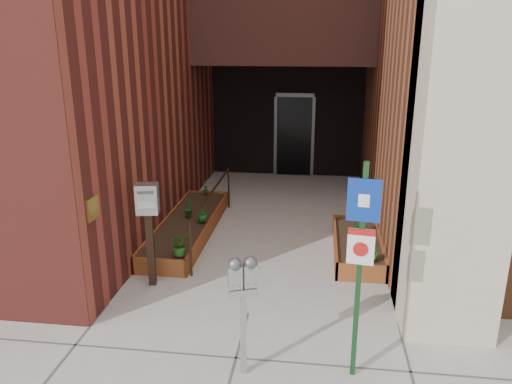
% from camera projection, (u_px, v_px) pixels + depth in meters
% --- Properties ---
extents(ground, '(80.00, 80.00, 0.00)m').
position_uv_depth(ground, '(248.00, 313.00, 6.81)').
color(ground, '#9E9991').
rests_on(ground, ground).
extents(planter_left, '(0.90, 3.60, 0.30)m').
position_uv_depth(planter_left, '(188.00, 227.00, 9.52)').
color(planter_left, brown).
rests_on(planter_left, ground).
extents(planter_right, '(0.80, 2.20, 0.30)m').
position_uv_depth(planter_right, '(357.00, 246.00, 8.66)').
color(planter_right, brown).
rests_on(planter_right, ground).
extents(handrail, '(0.04, 3.34, 0.90)m').
position_uv_depth(handrail, '(212.00, 198.00, 9.22)').
color(handrail, black).
rests_on(handrail, ground).
extents(parking_meter, '(0.33, 0.21, 1.42)m').
position_uv_depth(parking_meter, '(243.00, 285.00, 5.29)').
color(parking_meter, '#979799').
rests_on(parking_meter, ground).
extents(sign_post, '(0.33, 0.10, 2.45)m').
position_uv_depth(sign_post, '(361.00, 251.00, 5.14)').
color(sign_post, '#143718').
rests_on(sign_post, ground).
extents(payment_dropbox, '(0.35, 0.29, 1.60)m').
position_uv_depth(payment_dropbox, '(148.00, 213.00, 7.27)').
color(payment_dropbox, black).
rests_on(payment_dropbox, ground).
extents(shrub_left_a, '(0.47, 0.47, 0.37)m').
position_uv_depth(shrub_left_a, '(180.00, 244.00, 7.86)').
color(shrub_left_a, '#245819').
rests_on(shrub_left_a, planter_left).
extents(shrub_left_b, '(0.21, 0.21, 0.32)m').
position_uv_depth(shrub_left_b, '(189.00, 208.00, 9.60)').
color(shrub_left_b, '#17511B').
rests_on(shrub_left_b, planter_left).
extents(shrub_left_c, '(0.27, 0.27, 0.34)m').
position_uv_depth(shrub_left_c, '(202.00, 213.00, 9.30)').
color(shrub_left_c, '#195A1F').
rests_on(shrub_left_c, planter_left).
extents(shrub_left_d, '(0.22, 0.22, 0.33)m').
position_uv_depth(shrub_left_d, '(205.00, 186.00, 10.93)').
color(shrub_left_d, '#1A5C1B').
rests_on(shrub_left_d, planter_left).
extents(shrub_right_a, '(0.18, 0.18, 0.30)m').
position_uv_depth(shrub_right_a, '(373.00, 251.00, 7.69)').
color(shrub_right_a, '#24621C').
rests_on(shrub_right_a, planter_right).
extents(shrub_right_b, '(0.18, 0.18, 0.32)m').
position_uv_depth(shrub_right_b, '(363.00, 238.00, 8.15)').
color(shrub_right_b, '#205819').
rests_on(shrub_right_b, planter_right).
extents(shrub_right_c, '(0.37, 0.37, 0.33)m').
position_uv_depth(shrub_right_c, '(360.00, 226.00, 8.69)').
color(shrub_right_c, '#195518').
rests_on(shrub_right_c, planter_right).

